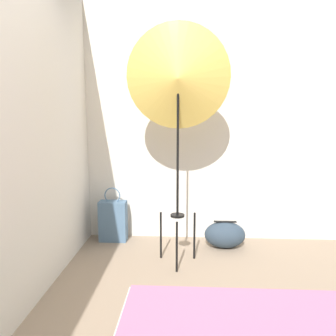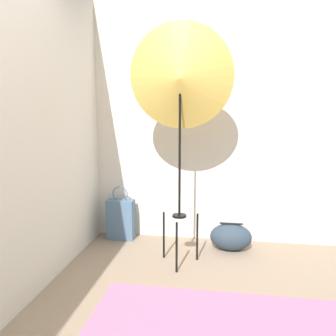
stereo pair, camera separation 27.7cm
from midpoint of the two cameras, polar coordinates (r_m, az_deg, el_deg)
name	(u,v)px [view 1 (the left image)]	position (r m, az deg, el deg)	size (l,w,h in m)	color
wall_back	(209,122)	(3.59, 4.98, 7.93)	(8.00, 0.05, 2.60)	silver
wall_side_left	(42,125)	(2.78, -23.87, 6.84)	(0.05, 8.00, 2.60)	silver
photo_umbrella	(178,79)	(2.93, -1.04, 15.23)	(0.93, 0.36, 2.17)	black
tote_bag	(113,221)	(3.72, -11.69, -8.99)	(0.30, 0.15, 0.60)	slate
duffel_bag	(225,235)	(3.52, 7.62, -11.48)	(0.42, 0.28, 0.28)	#2D3D4C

